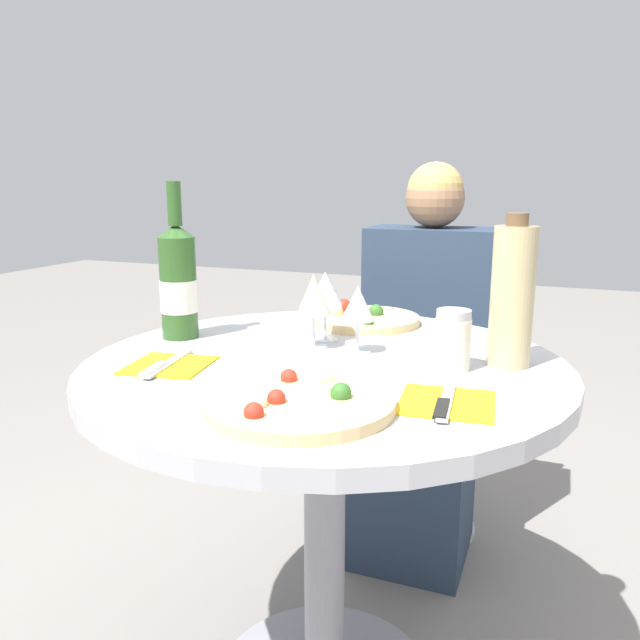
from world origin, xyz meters
The scene contains 13 objects.
dining_table centered at (0.00, 0.00, 0.62)m, with size 0.97×0.97×0.78m.
chair_behind_diner centered at (0.06, 0.82, 0.45)m, with size 0.38×0.38×0.90m.
seated_diner centered at (0.06, 0.67, 0.52)m, with size 0.39×0.43×1.18m.
pizza_large centered at (0.06, -0.27, 0.79)m, with size 0.31×0.31×0.04m.
pizza_small_far centered at (-0.03, 0.34, 0.79)m, with size 0.27×0.27×0.05m.
wine_bottle centered at (-0.38, 0.05, 0.91)m, with size 0.08×0.08×0.35m.
tall_carafe centered at (0.35, 0.10, 0.92)m, with size 0.08×0.08×0.29m.
sugar_shaker centered at (0.25, 0.03, 0.84)m, with size 0.07×0.07×0.12m.
wine_glass_front_right centered at (0.04, 0.08, 0.88)m, with size 0.07×0.07×0.14m.
wine_glass_front_left centered at (-0.06, 0.08, 0.89)m, with size 0.07×0.07×0.16m.
wine_glass_back_left centered at (-0.06, 0.15, 0.89)m, with size 0.08×0.08×0.16m.
place_setting_left centered at (-0.27, -0.15, 0.78)m, with size 0.17×0.19×0.01m.
place_setting_right centered at (0.27, -0.17, 0.78)m, with size 0.16×0.19×0.01m.
Camera 1 is at (0.43, -1.12, 1.13)m, focal length 35.00 mm.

